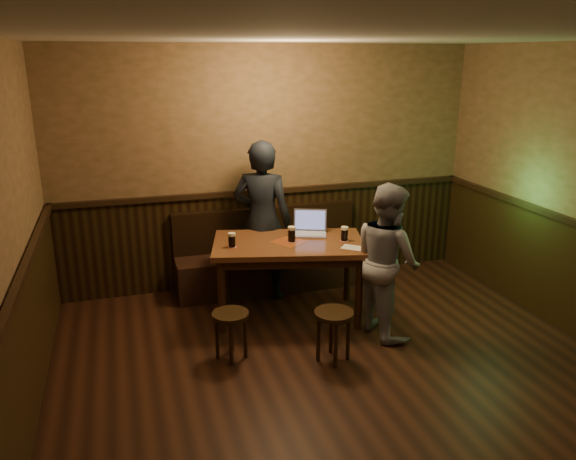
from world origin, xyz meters
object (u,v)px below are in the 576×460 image
(person_suit, at_px, (262,221))
(stool_left, at_px, (231,322))
(laptop, at_px, (310,228))
(person_grey, at_px, (387,260))
(pint_left, at_px, (232,240))
(pint_right, at_px, (344,234))
(bench, at_px, (269,262))
(pub_table, at_px, (289,252))
(stool_right, at_px, (334,322))
(pint_mid, at_px, (292,234))

(person_suit, bearing_deg, stool_left, 90.69)
(laptop, xyz_separation_m, person_grey, (0.51, -0.83, -0.13))
(pint_left, bearing_deg, pint_right, -7.08)
(person_suit, bearing_deg, bench, -92.79)
(pint_right, bearing_deg, bench, 120.76)
(laptop, relative_size, person_suit, 0.24)
(pint_right, relative_size, laptop, 0.35)
(pint_right, distance_m, laptop, 0.43)
(pub_table, xyz_separation_m, stool_right, (0.11, -1.01, -0.33))
(laptop, distance_m, person_suit, 0.57)
(stool_right, height_order, person_suit, person_suit)
(person_grey, bearing_deg, stool_left, 86.14)
(bench, height_order, stool_left, bench)
(stool_right, bearing_deg, pint_left, 124.90)
(stool_left, bearing_deg, bench, 63.01)
(bench, relative_size, person_suit, 1.22)
(bench, xyz_separation_m, stool_left, (-0.77, -1.50, 0.05))
(pint_right, xyz_separation_m, person_grey, (0.25, -0.49, -0.14))
(bench, height_order, pint_left, pint_left)
(pub_table, bearing_deg, bench, 103.80)
(stool_right, xyz_separation_m, pint_left, (-0.71, 1.01, 0.52))
(pub_table, height_order, person_grey, person_grey)
(stool_left, xyz_separation_m, pint_right, (1.33, 0.56, 0.54))
(stool_left, xyz_separation_m, person_suit, (0.63, 1.27, 0.54))
(stool_right, distance_m, pint_mid, 1.13)
(stool_left, bearing_deg, stool_right, -19.22)
(pint_left, distance_m, person_suit, 0.73)
(bench, height_order, pub_table, bench)
(bench, relative_size, pint_left, 14.52)
(bench, distance_m, pint_right, 1.24)
(bench, xyz_separation_m, laptop, (0.30, -0.60, 0.58))
(laptop, distance_m, person_grey, 0.98)
(stool_left, xyz_separation_m, pint_left, (0.17, 0.71, 0.54))
(pint_left, xyz_separation_m, laptop, (0.89, 0.19, -0.01))
(person_suit, bearing_deg, person_grey, 155.49)
(pub_table, relative_size, pint_left, 11.30)
(laptop, bearing_deg, pint_right, -30.52)
(bench, xyz_separation_m, stool_right, (0.11, -1.81, 0.07))
(person_grey, bearing_deg, bench, 22.96)
(bench, bearing_deg, pint_right, -59.24)
(laptop, height_order, person_suit, person_suit)
(pint_left, bearing_deg, laptop, 12.30)
(pint_right, bearing_deg, person_grey, -62.87)
(bench, distance_m, laptop, 0.89)
(stool_left, bearing_deg, laptop, 40.28)
(pint_left, xyz_separation_m, person_suit, (0.46, 0.56, 0.00))
(pint_left, xyz_separation_m, pint_right, (1.15, -0.14, 0.00))
(pub_table, distance_m, pint_left, 0.62)
(stool_left, bearing_deg, pub_table, 42.58)
(bench, distance_m, pint_mid, 1.01)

